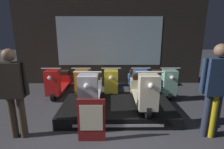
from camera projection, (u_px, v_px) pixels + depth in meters
shop_wall_back at (109, 40)px, 6.22m from camera, size 6.72×0.09×3.20m
display_platform at (117, 108)px, 4.22m from camera, size 2.61×1.57×0.25m
scooter_display_left at (92, 90)px, 4.03m from camera, size 0.53×1.78×0.95m
scooter_display_right at (142, 90)px, 4.04m from camera, size 0.53×1.78×0.95m
scooter_backrow_0 at (59, 82)px, 5.47m from camera, size 0.53×1.78×0.95m
scooter_backrow_1 at (85, 82)px, 5.48m from camera, size 0.53×1.78×0.95m
scooter_backrow_2 at (111, 82)px, 5.49m from camera, size 0.53×1.78×0.95m
scooter_backrow_3 at (137, 82)px, 5.50m from camera, size 0.53×1.78×0.95m
scooter_backrow_4 at (163, 82)px, 5.50m from camera, size 0.53×1.78×0.95m
person_left_browsing at (13, 88)px, 3.07m from camera, size 0.55×0.22×1.66m
person_right_browsing at (216, 84)px, 3.09m from camera, size 0.57×0.23×1.74m
price_sign_board at (91, 120)px, 3.08m from camera, size 0.49×0.04×0.81m
street_bollard at (213, 116)px, 3.22m from camera, size 0.13×0.13×0.86m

